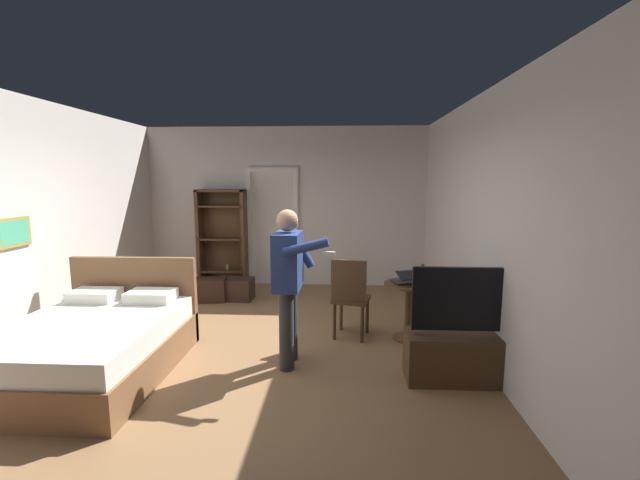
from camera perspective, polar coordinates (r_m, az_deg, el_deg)
The scene contains 15 objects.
ground_plane at distance 4.73m, azimuth -9.78°, elevation -15.72°, with size 6.97×6.97×0.00m, color olive.
wall_back at distance 7.52m, azimuth -4.63°, elevation 4.56°, with size 5.21×0.12×2.84m, color silver.
wall_left at distance 5.52m, azimuth -36.92°, elevation 1.48°, with size 0.15×6.57×2.84m.
wall_right at distance 4.51m, azimuth 23.08°, elevation 1.31°, with size 0.12×6.57×2.84m, color silver.
doorway_frame at distance 7.49m, azimuth -6.57°, elevation 2.99°, with size 0.93×0.08×2.13m.
bed at distance 4.79m, azimuth -28.73°, elevation -12.45°, with size 1.48×1.92×1.02m.
bookshelf at distance 7.58m, azimuth -13.31°, elevation 0.75°, with size 0.86×0.32×1.74m.
tv_flatscreen at distance 4.30m, azimuth 19.42°, elevation -14.04°, with size 1.11×0.40×1.12m.
side_table at distance 5.11m, azimuth 12.14°, elevation -8.36°, with size 0.59×0.59×0.70m.
laptop at distance 4.99m, azimuth 12.10°, elevation -5.37°, with size 0.40×0.40×0.16m.
bottle_on_table at distance 4.97m, azimuth 14.00°, elevation -4.87°, with size 0.06×0.06×0.25m.
wooden_chair at distance 5.02m, azimuth 4.19°, elevation -7.58°, with size 0.51×0.51×0.99m.
person_blue_shirt at distance 4.23m, azimuth -4.32°, elevation -5.03°, with size 0.63×0.62×1.63m.
suitcase_dark at distance 6.81m, azimuth -15.57°, elevation -6.68°, with size 0.63×0.29×0.37m, color black.
suitcase_small at distance 6.80m, azimuth -11.68°, elevation -6.65°, with size 0.57×0.36×0.35m, color black.
Camera 1 is at (1.00, -4.21, 1.93)m, focal length 23.13 mm.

